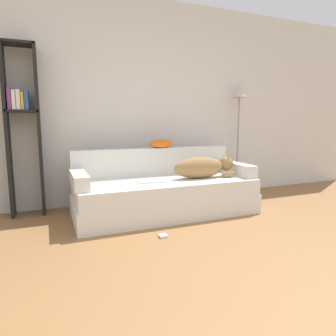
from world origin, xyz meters
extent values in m
plane|color=olive|center=(0.00, 0.00, 0.00)|extent=(20.00, 20.00, 0.00)
cube|color=silver|center=(0.00, 2.78, 1.35)|extent=(7.45, 0.06, 2.70)
cube|color=silver|center=(-0.08, 2.04, 0.11)|extent=(2.11, 0.91, 0.22)
cube|color=silver|center=(-0.08, 2.03, 0.32)|extent=(2.07, 0.87, 0.18)
cube|color=silver|center=(-0.08, 2.42, 0.58)|extent=(2.07, 0.15, 0.34)
cube|color=silver|center=(-1.06, 2.03, 0.48)|extent=(0.15, 0.72, 0.15)
cube|color=silver|center=(0.90, 2.03, 0.48)|extent=(0.15, 0.72, 0.15)
ellipsoid|color=olive|center=(0.34, 1.96, 0.54)|extent=(0.66, 0.23, 0.25)
sphere|color=olive|center=(0.71, 1.96, 0.57)|extent=(0.18, 0.18, 0.18)
cone|color=olive|center=(0.71, 1.91, 0.63)|extent=(0.06, 0.06, 0.08)
cone|color=olive|center=(0.71, 2.01, 0.63)|extent=(0.06, 0.06, 0.08)
ellipsoid|color=olive|center=(0.69, 1.86, 0.45)|extent=(0.20, 0.06, 0.08)
cube|color=silver|center=(-0.28, 1.96, 0.42)|extent=(0.34, 0.24, 0.02)
ellipsoid|color=orange|center=(0.01, 2.41, 0.81)|extent=(0.33, 0.20, 0.11)
cube|color=black|center=(-1.75, 2.60, 0.97)|extent=(0.04, 0.26, 1.94)
cube|color=black|center=(-1.42, 2.60, 0.97)|extent=(0.04, 0.26, 1.94)
cube|color=black|center=(-1.59, 2.60, 1.93)|extent=(0.35, 0.26, 0.02)
cube|color=black|center=(-1.59, 2.60, 1.20)|extent=(0.35, 0.26, 0.02)
cube|color=#753384|center=(-1.70, 2.58, 1.33)|extent=(0.04, 0.20, 0.23)
cube|color=silver|center=(-1.66, 2.58, 1.32)|extent=(0.04, 0.20, 0.21)
cube|color=silver|center=(-1.61, 2.58, 1.32)|extent=(0.04, 0.20, 0.22)
cube|color=gold|center=(-1.57, 2.58, 1.31)|extent=(0.03, 0.20, 0.19)
cube|color=#234C93|center=(-1.53, 2.58, 1.32)|extent=(0.04, 0.20, 0.21)
cylinder|color=gray|center=(1.30, 2.56, 0.01)|extent=(0.26, 0.26, 0.02)
cylinder|color=gray|center=(1.30, 2.56, 0.73)|extent=(0.02, 0.02, 1.42)
cone|color=beige|center=(1.30, 2.56, 1.55)|extent=(0.24, 0.24, 0.22)
cube|color=silver|center=(-0.38, 1.32, 0.01)|extent=(0.08, 0.08, 0.02)
camera|label=1|loc=(-1.37, -1.20, 1.07)|focal=32.00mm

